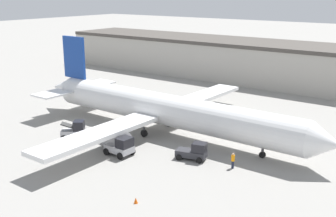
{
  "coord_description": "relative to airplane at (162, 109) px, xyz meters",
  "views": [
    {
      "loc": [
        30.24,
        -40.94,
        17.8
      ],
      "look_at": [
        0.0,
        0.0,
        3.41
      ],
      "focal_mm": 45.0,
      "sensor_mm": 36.0,
      "label": 1
    }
  ],
  "objects": [
    {
      "name": "belt_loader_truck",
      "position": [
        -7.08,
        -8.39,
        -2.01
      ],
      "size": [
        3.31,
        3.15,
        2.39
      ],
      "rotation": [
        0.0,
        0.0,
        0.65
      ],
      "color": "#B2B2B7",
      "rests_on": "ground_plane"
    },
    {
      "name": "ground_crew_worker",
      "position": [
        12.72,
        -4.63,
        -2.22
      ],
      "size": [
        0.37,
        0.37,
        1.69
      ],
      "rotation": [
        0.0,
        0.0,
        4.65
      ],
      "color": "#1E2338",
      "rests_on": "ground_plane"
    },
    {
      "name": "terminal_building",
      "position": [
        -1.9,
        37.03,
        0.83
      ],
      "size": [
        95.53,
        14.1,
        7.88
      ],
      "color": "#ADA89E",
      "rests_on": "ground_plane"
    },
    {
      "name": "airplane",
      "position": [
        0.0,
        0.0,
        0.0
      ],
      "size": [
        43.71,
        37.77,
        11.3
      ],
      "rotation": [
        0.0,
        0.0,
        -0.01
      ],
      "color": "silver",
      "rests_on": "ground_plane"
    },
    {
      "name": "pushback_tug",
      "position": [
        8.22,
        -5.07,
        -2.2
      ],
      "size": [
        3.57,
        2.48,
        2.0
      ],
      "rotation": [
        0.0,
        0.0,
        0.27
      ],
      "color": "#2D2D33",
      "rests_on": "ground_plane"
    },
    {
      "name": "safety_cone_far",
      "position": [
        -6.44,
        -13.89,
        -2.84
      ],
      "size": [
        0.36,
        0.36,
        0.55
      ],
      "color": "#EF590F",
      "rests_on": "ground_plane"
    },
    {
      "name": "ground_plane",
      "position": [
        0.99,
        -0.01,
        -3.12
      ],
      "size": [
        400.0,
        400.0,
        0.0
      ],
      "primitive_type": "plane",
      "color": "gray"
    },
    {
      "name": "baggage_tug",
      "position": [
        1.04,
        -8.87,
        -2.09
      ],
      "size": [
        3.13,
        2.25,
        2.19
      ],
      "rotation": [
        0.0,
        0.0,
        -0.03
      ],
      "color": "#B2B2B7",
      "rests_on": "ground_plane"
    },
    {
      "name": "safety_cone_near",
      "position": [
        9.51,
        -16.23,
        -2.84
      ],
      "size": [
        0.36,
        0.36,
        0.55
      ],
      "color": "#EF590F",
      "rests_on": "ground_plane"
    }
  ]
}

